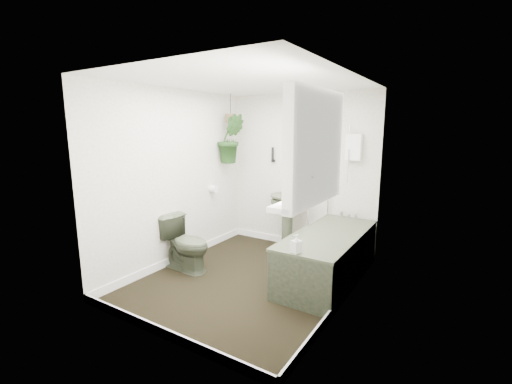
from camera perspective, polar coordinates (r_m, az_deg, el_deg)
The scene contains 22 objects.
floor at distance 4.28m, azimuth -1.10°, elevation -14.40°, with size 2.30×2.80×0.02m, color black.
ceiling at distance 3.91m, azimuth -1.22°, elevation 18.08°, with size 2.30×2.80×0.02m, color white.
wall_back at distance 5.16m, azimuth 7.43°, elevation 3.29°, with size 2.30×0.02×2.30m, color white.
wall_front at distance 2.88m, azimuth -16.66°, elevation -2.92°, with size 2.30×0.02×2.30m, color white.
wall_left at distance 4.66m, azimuth -13.19°, elevation 2.31°, with size 0.02×2.80×2.30m, color white.
wall_right at distance 3.45m, azimuth 15.20°, elevation -0.65°, with size 0.02×2.80×2.30m, color white.
skirting at distance 4.26m, azimuth -1.10°, elevation -13.67°, with size 2.30×2.80×0.10m, color white.
bathtub at distance 4.25m, azimuth 11.92°, elevation -10.43°, with size 0.72×1.72×0.58m, color #3D4431, non-canonical shape.
bath_screen at distance 4.58m, azimuth 10.64°, elevation 3.91°, with size 0.04×0.72×1.40m, color silver, non-canonical shape.
shower_box at distance 4.78m, azimuth 16.01°, elevation 7.21°, with size 0.20×0.10×0.35m, color white.
oval_mirror at distance 5.11m, azimuth 6.80°, elevation 7.18°, with size 0.46×0.03×0.62m, color beige.
wall_sconce at distance 5.30m, azimuth 2.78°, elevation 6.27°, with size 0.04×0.04×0.22m, color black.
toilet_roll_holder at distance 5.18m, azimuth -7.13°, elevation 0.52°, with size 0.11×0.11×0.11m, color white.
window_recess at distance 2.75m, azimuth 10.01°, elevation 7.29°, with size 0.08×1.00×0.90m, color white.
window_sill at distance 2.84m, azimuth 8.43°, elevation -1.14°, with size 0.18×1.00×0.04m, color white.
window_blinds at distance 2.77m, azimuth 9.14°, elevation 7.33°, with size 0.01×0.86×0.76m, color white.
toilet at distance 4.51m, azimuth -11.60°, elevation -8.35°, with size 0.39×0.69×0.70m, color #3D4431.
pedestal_sink at distance 5.05m, azimuth 5.22°, elevation -5.17°, with size 0.50×0.43×0.86m, color #3D4431, non-canonical shape.
sill_plant at distance 2.69m, azimuth 8.09°, elevation 1.28°, with size 0.22×0.19×0.24m, color black.
hanging_plant at distance 5.25m, azimuth -4.21°, elevation 8.83°, with size 0.40×0.33×0.73m, color black.
soap_bottle at distance 3.45m, azimuth 6.76°, elevation -8.53°, with size 0.08×0.09×0.19m, color black.
hanging_pot at distance 5.25m, azimuth -4.26°, elevation 12.19°, with size 0.16×0.16×0.12m, color brown.
Camera 1 is at (2.12, -3.25, 1.80)m, focal length 24.00 mm.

